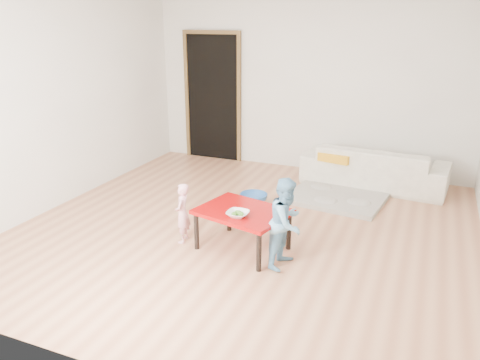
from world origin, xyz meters
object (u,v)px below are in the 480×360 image
Objects in this scene: red_table at (243,230)px; bowl at (238,214)px; child_blue at (287,223)px; child_pink at (182,213)px; basin at (254,198)px; sofa at (374,166)px.

red_table is 4.04× the size of bowl.
child_blue is at bearing 3.68° from bowl.
bowl is at bearing 102.39° from child_blue.
child_blue is (1.17, -0.06, 0.12)m from child_pink.
basin is (-0.88, 1.41, -0.39)m from child_blue.
red_table is 1.33m from basin.
bowl is (0.02, -0.17, 0.25)m from red_table.
sofa is 2.26× the size of red_table.
basin is at bearing 154.44° from child_pink.
red_table is at bearing 83.27° from child_blue.
child_pink reaches higher than sofa.
child_pink is 1.41m from basin.
child_blue is at bearing 85.08° from sofa.
child_blue is 1.71m from basin.
sofa reaches higher than basin.
child_pink is (-1.65, -2.62, 0.04)m from sofa.
bowl is at bearing 69.11° from child_pink.
child_blue is (-0.48, -2.68, 0.16)m from sofa.
bowl is 1.55m from basin.
child_blue reaches higher than basin.
bowl is at bearing 75.52° from sofa.
child_pink reaches higher than red_table.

